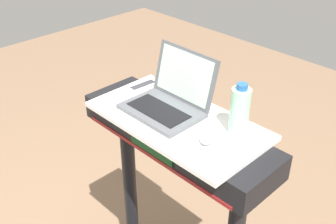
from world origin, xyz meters
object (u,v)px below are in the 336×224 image
object	(u,v)px
laptop	(169,99)
computer_mouse	(208,136)
water_bottle	(240,111)
tv_remote	(143,87)

from	to	relation	value
laptop	computer_mouse	xyz separation A→B (m)	(0.26, -0.05, -0.03)
water_bottle	tv_remote	bearing A→B (deg)	-177.17
laptop	water_bottle	bearing A→B (deg)	7.57
laptop	computer_mouse	bearing A→B (deg)	-15.98
laptop	water_bottle	world-z (taller)	laptop
water_bottle	tv_remote	xyz separation A→B (m)	(-0.52, -0.03, -0.09)
computer_mouse	water_bottle	xyz separation A→B (m)	(0.04, 0.12, 0.08)
tv_remote	water_bottle	bearing A→B (deg)	2.83
computer_mouse	water_bottle	world-z (taller)	water_bottle
laptop	computer_mouse	size ratio (longest dim) A/B	3.20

